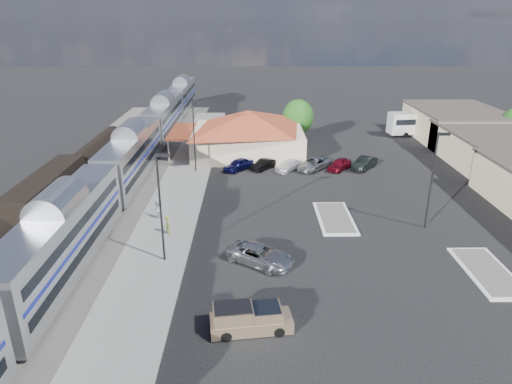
{
  "coord_description": "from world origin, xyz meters",
  "views": [
    {
      "loc": [
        -4.03,
        -37.99,
        18.43
      ],
      "look_at": [
        -3.62,
        2.02,
        2.8
      ],
      "focal_mm": 32.0,
      "sensor_mm": 36.0,
      "label": 1
    }
  ],
  "objects_px": {
    "suv": "(260,255)",
    "coach_bus": "(425,122)",
    "station_depot": "(248,132)",
    "pickup_truck": "(251,319)"
  },
  "relations": [
    {
      "from": "suv",
      "to": "coach_bus",
      "type": "height_order",
      "value": "coach_bus"
    },
    {
      "from": "station_depot",
      "to": "suv",
      "type": "bearing_deg",
      "value": -87.73
    },
    {
      "from": "pickup_truck",
      "to": "suv",
      "type": "distance_m",
      "value": 8.19
    },
    {
      "from": "suv",
      "to": "coach_bus",
      "type": "xyz_separation_m",
      "value": [
        27.36,
        40.8,
        1.42
      ]
    },
    {
      "from": "station_depot",
      "to": "coach_bus",
      "type": "xyz_separation_m",
      "value": [
        28.56,
        10.4,
        -0.95
      ]
    },
    {
      "from": "pickup_truck",
      "to": "coach_bus",
      "type": "xyz_separation_m",
      "value": [
        28.09,
        48.95,
        1.35
      ]
    },
    {
      "from": "station_depot",
      "to": "pickup_truck",
      "type": "xyz_separation_m",
      "value": [
        0.47,
        -38.56,
        -2.3
      ]
    },
    {
      "from": "suv",
      "to": "coach_bus",
      "type": "bearing_deg",
      "value": 0.43
    },
    {
      "from": "pickup_truck",
      "to": "suv",
      "type": "xyz_separation_m",
      "value": [
        0.73,
        8.15,
        -0.07
      ]
    },
    {
      "from": "station_depot",
      "to": "suv",
      "type": "relative_size",
      "value": 3.36
    }
  ]
}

